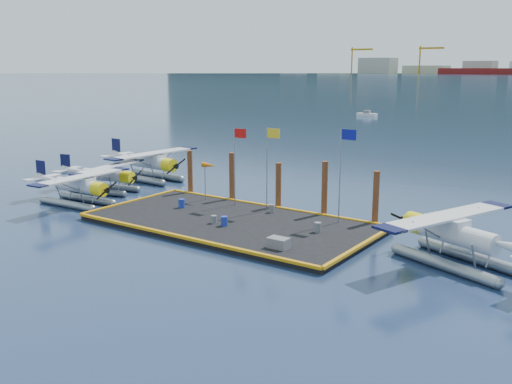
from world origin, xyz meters
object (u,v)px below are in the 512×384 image
Objects in this scene: seaplane_a at (79,188)px; piling_3 at (325,190)px; seaplane_d at (452,237)px; drum_5 at (272,208)px; drum_2 at (318,227)px; piling_0 at (190,174)px; drum_0 at (182,203)px; piling_1 at (232,178)px; piling_4 at (376,200)px; seaplane_c at (151,164)px; crate at (278,243)px; flagpole_red at (237,155)px; seaplane_b at (106,177)px; flagpole_yellow at (269,157)px; windsock at (209,166)px; piling_2 at (278,187)px; drum_1 at (214,219)px; drum_3 at (224,221)px; flagpole_blue at (343,162)px.

piling_3 is (18.21, 7.55, 0.72)m from seaplane_a.
seaplane_d reaches higher than drum_5.
drum_2 is at bearing -25.93° from drum_5.
piling_0 is (5.21, 7.55, 0.57)m from seaplane_a.
drum_0 is 5.02m from piling_1.
piling_4 reaches higher than seaplane_d.
seaplane_c is at bearing 144.95° from drum_0.
drum_0 is 0.54× the size of crate.
piling_1 is 1.05× the size of piling_4.
crate is (-8.94, -4.20, -0.90)m from seaplane_d.
flagpole_red is at bearing 101.35° from seaplane_d.
seaplane_b is (-2.03, 4.53, -0.04)m from seaplane_a.
drum_0 is at bearing -55.65° from piling_0.
piling_3 reaches higher than drum_5.
flagpole_yellow reaches higher than piling_3.
piling_1 reaches higher than seaplane_a.
seaplane_a is 15.20× the size of drum_5.
seaplane_c reaches higher than seaplane_b.
windsock reaches higher than drum_5.
drum_0 reaches higher than drum_5.
drum_2 is at bearing -16.72° from piling_0.
piling_1 reaches higher than piling_2.
piling_3 is at bearing 22.85° from flagpole_yellow.
seaplane_b is 15.70m from drum_1.
drum_2 is (22.82, -7.59, -0.91)m from seaplane_c.
drum_5 is at bearing 82.52° from drum_3.
windsock is (-5.73, 0.00, -1.28)m from flagpole_yellow.
drum_0 is 11.78m from drum_2.
piling_1 is (-10.45, 4.49, 1.37)m from drum_2.
piling_2 reaches higher than seaplane_d.
flagpole_yellow is 1.48× the size of piling_1.
seaplane_a is 10.98m from seaplane_c.
drum_5 reaches higher than drum_1.
seaplane_a is 2.30× the size of piling_0.
seaplane_c is 19.23× the size of drum_1.
piling_2 is at bearing 83.40° from seaplane_c.
drum_0 is at bearing -154.70° from piling_3.
seaplane_a is at bearing -176.29° from drum_1.
drum_5 is at bearing 77.84° from seaplane_c.
drum_2 is 1.08× the size of drum_5.
seaplane_b is 2.88× the size of windsock.
drum_2 is at bearing -37.04° from piling_2.
flagpole_red is 0.97× the size of flagpole_yellow.
piling_1 reaches higher than drum_3.
seaplane_c is at bearing 165.93° from piling_1.
drum_0 is at bearing 58.76° from seaplane_c.
seaplane_a reaches higher than drum_5.
drum_3 is (-14.57, -2.24, -0.88)m from seaplane_d.
flagpole_blue is at bearing 103.52° from seaplane_a.
seaplane_d is 8.68m from drum_2.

